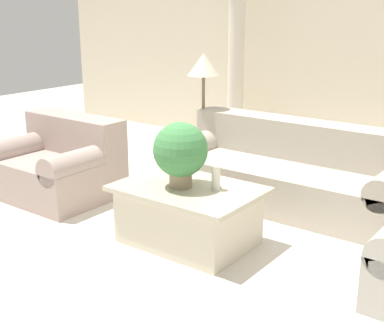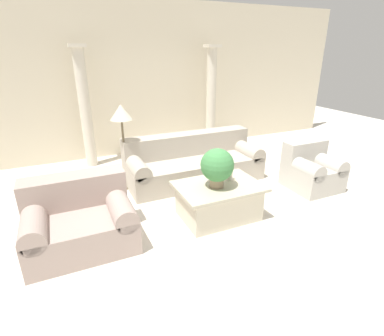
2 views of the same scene
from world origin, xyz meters
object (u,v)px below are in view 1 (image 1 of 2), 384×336
Objects in this scene: coffee_table at (188,214)px; sofa_long at (289,172)px; potted_plant at (180,151)px; floor_lamp at (204,75)px; loveseat at (59,164)px.

sofa_long is at bearing 80.51° from coffee_table.
potted_plant is (-0.28, -1.40, 0.48)m from sofa_long.
sofa_long is 1.69× the size of floor_lamp.
potted_plant reaches higher than sofa_long.
loveseat is 1.83m from coffee_table.
potted_plant reaches higher than loveseat.
sofa_long is 1.47m from floor_lamp.
floor_lamp reaches higher than loveseat.
potted_plant is at bearing -60.24° from floor_lamp.
sofa_long reaches higher than coffee_table.
coffee_table is at bearing 29.93° from potted_plant.
coffee_table is at bearing -4.85° from loveseat.
sofa_long is 4.46× the size of potted_plant.
coffee_table is 0.55m from potted_plant.
loveseat is (-2.05, -1.21, 0.01)m from sofa_long.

